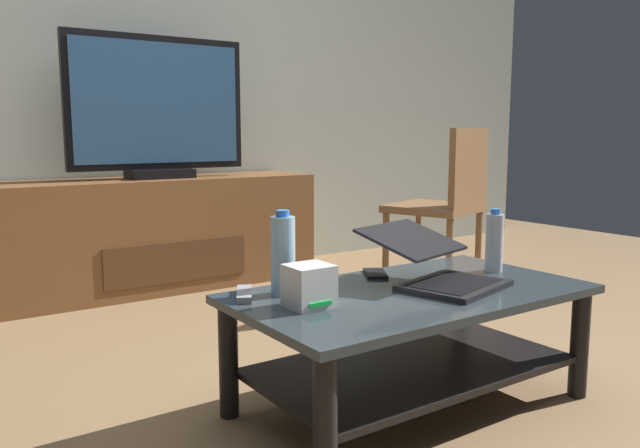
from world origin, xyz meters
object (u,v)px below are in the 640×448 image
television (158,110)px  water_bottle_near (494,242)px  cell_phone (375,273)px  media_cabinet (161,233)px  laptop (436,266)px  coffee_table (411,326)px  router_box (309,286)px  tv_remote (244,294)px  dining_chair (447,199)px  water_bottle_far (283,255)px

television → water_bottle_near: 2.05m
cell_phone → media_cabinet: bearing=125.4°
laptop → coffee_table: bearing=-178.2°
router_box → tv_remote: bearing=117.6°
media_cabinet → dining_chair: (1.26, -0.97, 0.20)m
television → cell_phone: 1.84m
dining_chair → router_box: (-1.56, -0.99, -0.07)m
coffee_table → laptop: size_ratio=2.33×
tv_remote → television: bearing=105.3°
water_bottle_near → coffee_table: bearing=-175.2°
coffee_table → tv_remote: tv_remote is taller
coffee_table → dining_chair: size_ratio=1.26×
media_cabinet → tv_remote: bearing=-102.7°
water_bottle_far → tv_remote: (-0.12, 0.03, -0.11)m
dining_chair → router_box: 1.84m
laptop → router_box: bearing=178.0°
router_box → water_bottle_near: (0.80, 0.02, 0.04)m
television → water_bottle_far: (-0.28, -1.77, -0.49)m
cell_phone → tv_remote: 0.52m
water_bottle_far → dining_chair: bearing=28.1°
media_cabinet → coffee_table: bearing=-87.7°
television → cell_phone: (0.12, -1.73, -0.60)m
dining_chair → router_box: dining_chair is taller
water_bottle_far → tv_remote: bearing=164.0°
television → dining_chair: size_ratio=1.11×
dining_chair → router_box: bearing=-147.6°
laptop → router_box: 0.48m
laptop → tv_remote: laptop is taller
media_cabinet → water_bottle_near: bearing=-75.5°
coffee_table → laptop: 0.21m
television → dining_chair: television is taller
laptop → water_bottle_near: bearing=5.9°
water_bottle_far → cell_phone: bearing=6.5°
laptop → television: bearing=95.5°
coffee_table → television: (-0.08, 1.96, 0.73)m
dining_chair → water_bottle_near: dining_chair is taller
media_cabinet → router_box: bearing=-98.5°
television → tv_remote: size_ratio=6.18×
dining_chair → tv_remote: size_ratio=5.59×
water_bottle_far → tv_remote: 0.17m
cell_phone → tv_remote: bearing=-147.1°
dining_chair → cell_phone: bearing=-145.7°
cell_phone → laptop: bearing=-41.7°
water_bottle_near → water_bottle_far: water_bottle_far is taller
media_cabinet → cell_phone: (0.12, -1.75, 0.08)m
router_box → television: bearing=81.4°
router_box → dining_chair: bearing=32.4°
television → tv_remote: (-0.40, -1.74, -0.60)m
television → dining_chair: bearing=-37.0°
water_bottle_near → cell_phone: size_ratio=1.60×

